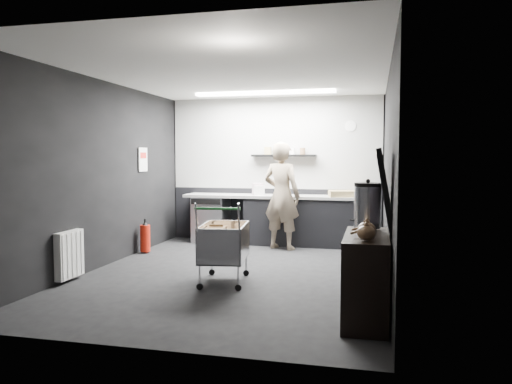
# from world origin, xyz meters

# --- Properties ---
(floor) EXTENTS (5.50, 5.50, 0.00)m
(floor) POSITION_xyz_m (0.00, 0.00, 0.00)
(floor) COLOR black
(floor) RESTS_ON ground
(ceiling) EXTENTS (5.50, 5.50, 0.00)m
(ceiling) POSITION_xyz_m (0.00, 0.00, 2.70)
(ceiling) COLOR white
(ceiling) RESTS_ON wall_back
(wall_back) EXTENTS (5.50, 0.00, 5.50)m
(wall_back) POSITION_xyz_m (0.00, 2.75, 1.35)
(wall_back) COLOR black
(wall_back) RESTS_ON floor
(wall_front) EXTENTS (5.50, 0.00, 5.50)m
(wall_front) POSITION_xyz_m (0.00, -2.75, 1.35)
(wall_front) COLOR black
(wall_front) RESTS_ON floor
(wall_left) EXTENTS (0.00, 5.50, 5.50)m
(wall_left) POSITION_xyz_m (-2.00, 0.00, 1.35)
(wall_left) COLOR black
(wall_left) RESTS_ON floor
(wall_right) EXTENTS (0.00, 5.50, 5.50)m
(wall_right) POSITION_xyz_m (2.00, 0.00, 1.35)
(wall_right) COLOR black
(wall_right) RESTS_ON floor
(kitchen_wall_panel) EXTENTS (3.95, 0.02, 1.70)m
(kitchen_wall_panel) POSITION_xyz_m (0.00, 2.73, 1.85)
(kitchen_wall_panel) COLOR #AFAFAB
(kitchen_wall_panel) RESTS_ON wall_back
(dado_panel) EXTENTS (3.95, 0.02, 1.00)m
(dado_panel) POSITION_xyz_m (0.00, 2.73, 0.50)
(dado_panel) COLOR black
(dado_panel) RESTS_ON wall_back
(floating_shelf) EXTENTS (1.20, 0.22, 0.04)m
(floating_shelf) POSITION_xyz_m (0.20, 2.62, 1.62)
(floating_shelf) COLOR black
(floating_shelf) RESTS_ON wall_back
(wall_clock) EXTENTS (0.20, 0.03, 0.20)m
(wall_clock) POSITION_xyz_m (1.40, 2.72, 2.15)
(wall_clock) COLOR white
(wall_clock) RESTS_ON wall_back
(poster) EXTENTS (0.02, 0.30, 0.40)m
(poster) POSITION_xyz_m (-1.98, 1.30, 1.55)
(poster) COLOR white
(poster) RESTS_ON wall_left
(poster_red_band) EXTENTS (0.02, 0.22, 0.10)m
(poster_red_band) POSITION_xyz_m (-1.98, 1.30, 1.62)
(poster_red_band) COLOR red
(poster_red_band) RESTS_ON poster
(radiator) EXTENTS (0.10, 0.50, 0.60)m
(radiator) POSITION_xyz_m (-1.94, -0.90, 0.35)
(radiator) COLOR white
(radiator) RESTS_ON wall_left
(ceiling_strip) EXTENTS (2.40, 0.20, 0.04)m
(ceiling_strip) POSITION_xyz_m (0.00, 1.85, 2.67)
(ceiling_strip) COLOR white
(ceiling_strip) RESTS_ON ceiling
(prep_counter) EXTENTS (3.20, 0.61, 0.90)m
(prep_counter) POSITION_xyz_m (0.14, 2.42, 0.46)
(prep_counter) COLOR black
(prep_counter) RESTS_ON floor
(person) EXTENTS (0.78, 0.63, 1.85)m
(person) POSITION_xyz_m (0.28, 1.97, 0.93)
(person) COLOR #C0B398
(person) RESTS_ON floor
(shopping_cart) EXTENTS (0.65, 0.98, 1.01)m
(shopping_cart) POSITION_xyz_m (-0.01, -0.49, 0.48)
(shopping_cart) COLOR silver
(shopping_cart) RESTS_ON floor
(sideboard) EXTENTS (0.48, 1.12, 1.68)m
(sideboard) POSITION_xyz_m (1.78, -1.52, 0.54)
(sideboard) COLOR black
(sideboard) RESTS_ON floor
(fire_extinguisher) EXTENTS (0.16, 0.16, 0.54)m
(fire_extinguisher) POSITION_xyz_m (-1.85, 1.08, 0.26)
(fire_extinguisher) COLOR red
(fire_extinguisher) RESTS_ON floor
(cardboard_box) EXTENTS (0.60, 0.50, 0.11)m
(cardboard_box) POSITION_xyz_m (1.33, 2.37, 0.95)
(cardboard_box) COLOR tan
(cardboard_box) RESTS_ON prep_counter
(pink_tub) EXTENTS (0.21, 0.21, 0.21)m
(pink_tub) POSITION_xyz_m (-0.24, 2.42, 1.01)
(pink_tub) COLOR silver
(pink_tub) RESTS_ON prep_counter
(white_container) EXTENTS (0.23, 0.20, 0.17)m
(white_container) POSITION_xyz_m (-0.21, 2.37, 0.99)
(white_container) COLOR white
(white_container) RESTS_ON prep_counter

